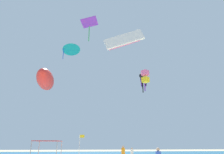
{
  "coord_description": "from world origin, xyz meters",
  "views": [
    {
      "loc": [
        -2.58,
        -18.94,
        2.19
      ],
      "look_at": [
        -0.41,
        6.26,
        10.46
      ],
      "focal_mm": 32.45,
      "sensor_mm": 36.0,
      "label": 1
    }
  ],
  "objects_px": {
    "kite_delta_teal": "(71,49)",
    "kite_diamond_purple": "(89,23)",
    "person_near_tent": "(132,153)",
    "kite_parafoil_white": "(124,40)",
    "person_central": "(123,152)",
    "canopy_tent": "(48,142)",
    "kite_inflatable_red": "(45,80)",
    "kite_box_pink": "(145,76)",
    "kite_octopus_black": "(143,77)",
    "banner_flag": "(80,145)"
  },
  "relations": [
    {
      "from": "person_near_tent",
      "to": "kite_parafoil_white",
      "type": "height_order",
      "value": "kite_parafoil_white"
    },
    {
      "from": "kite_parafoil_white",
      "to": "kite_box_pink",
      "type": "relative_size",
      "value": 3.01
    },
    {
      "from": "person_central",
      "to": "kite_parafoil_white",
      "type": "bearing_deg",
      "value": 47.71
    },
    {
      "from": "kite_octopus_black",
      "to": "kite_inflatable_red",
      "type": "relative_size",
      "value": 0.53
    },
    {
      "from": "kite_diamond_purple",
      "to": "banner_flag",
      "type": "bearing_deg",
      "value": 6.27
    },
    {
      "from": "canopy_tent",
      "to": "kite_diamond_purple",
      "type": "bearing_deg",
      "value": 61.53
    },
    {
      "from": "kite_diamond_purple",
      "to": "person_near_tent",
      "type": "bearing_deg",
      "value": 86.66
    },
    {
      "from": "kite_delta_teal",
      "to": "kite_inflatable_red",
      "type": "height_order",
      "value": "kite_delta_teal"
    },
    {
      "from": "banner_flag",
      "to": "kite_octopus_black",
      "type": "xyz_separation_m",
      "value": [
        12.69,
        17.43,
        14.85
      ]
    },
    {
      "from": "kite_parafoil_white",
      "to": "kite_inflatable_red",
      "type": "distance_m",
      "value": 13.3
    },
    {
      "from": "kite_parafoil_white",
      "to": "kite_delta_teal",
      "type": "relative_size",
      "value": 1.34
    },
    {
      "from": "person_near_tent",
      "to": "kite_parafoil_white",
      "type": "relative_size",
      "value": 0.26
    },
    {
      "from": "person_near_tent",
      "to": "banner_flag",
      "type": "height_order",
      "value": "banner_flag"
    },
    {
      "from": "kite_octopus_black",
      "to": "kite_delta_teal",
      "type": "height_order",
      "value": "kite_delta_teal"
    },
    {
      "from": "person_central",
      "to": "kite_octopus_black",
      "type": "height_order",
      "value": "kite_octopus_black"
    },
    {
      "from": "canopy_tent",
      "to": "person_near_tent",
      "type": "bearing_deg",
      "value": 27.14
    },
    {
      "from": "banner_flag",
      "to": "kite_delta_teal",
      "type": "height_order",
      "value": "kite_delta_teal"
    },
    {
      "from": "kite_box_pink",
      "to": "kite_diamond_purple",
      "type": "xyz_separation_m",
      "value": [
        -9.43,
        0.08,
        9.56
      ]
    },
    {
      "from": "kite_octopus_black",
      "to": "kite_inflatable_red",
      "type": "bearing_deg",
      "value": -120.28
    },
    {
      "from": "canopy_tent",
      "to": "kite_octopus_black",
      "type": "xyz_separation_m",
      "value": [
        16.09,
        19.61,
        14.48
      ]
    },
    {
      "from": "person_near_tent",
      "to": "kite_delta_teal",
      "type": "height_order",
      "value": "kite_delta_teal"
    },
    {
      "from": "person_near_tent",
      "to": "kite_inflatable_red",
      "type": "distance_m",
      "value": 16.49
    },
    {
      "from": "kite_delta_teal",
      "to": "person_near_tent",
      "type": "bearing_deg",
      "value": -60.38
    },
    {
      "from": "person_central",
      "to": "kite_parafoil_white",
      "type": "relative_size",
      "value": 0.31
    },
    {
      "from": "kite_box_pink",
      "to": "banner_flag",
      "type": "bearing_deg",
      "value": -8.46
    },
    {
      "from": "banner_flag",
      "to": "kite_inflatable_red",
      "type": "height_order",
      "value": "kite_inflatable_red"
    },
    {
      "from": "banner_flag",
      "to": "kite_octopus_black",
      "type": "bearing_deg",
      "value": 53.95
    },
    {
      "from": "person_central",
      "to": "kite_inflatable_red",
      "type": "bearing_deg",
      "value": -99.22
    },
    {
      "from": "kite_octopus_black",
      "to": "person_central",
      "type": "bearing_deg",
      "value": -90.18
    },
    {
      "from": "banner_flag",
      "to": "kite_delta_teal",
      "type": "distance_m",
      "value": 22.5
    },
    {
      "from": "kite_diamond_purple",
      "to": "kite_box_pink",
      "type": "bearing_deg",
      "value": 100.04
    },
    {
      "from": "kite_inflatable_red",
      "to": "kite_diamond_purple",
      "type": "bearing_deg",
      "value": -87.99
    },
    {
      "from": "canopy_tent",
      "to": "kite_octopus_black",
      "type": "distance_m",
      "value": 29.21
    },
    {
      "from": "kite_parafoil_white",
      "to": "kite_diamond_purple",
      "type": "height_order",
      "value": "kite_diamond_purple"
    },
    {
      "from": "kite_delta_teal",
      "to": "kite_diamond_purple",
      "type": "height_order",
      "value": "kite_diamond_purple"
    },
    {
      "from": "kite_delta_teal",
      "to": "kite_box_pink",
      "type": "relative_size",
      "value": 2.25
    },
    {
      "from": "canopy_tent",
      "to": "person_central",
      "type": "xyz_separation_m",
      "value": [
        8.79,
        2.87,
        -1.19
      ]
    },
    {
      "from": "canopy_tent",
      "to": "kite_delta_teal",
      "type": "relative_size",
      "value": 0.71
    },
    {
      "from": "canopy_tent",
      "to": "kite_inflatable_red",
      "type": "bearing_deg",
      "value": 112.49
    },
    {
      "from": "kite_box_pink",
      "to": "kite_diamond_purple",
      "type": "relative_size",
      "value": 0.51
    },
    {
      "from": "banner_flag",
      "to": "kite_delta_teal",
      "type": "relative_size",
      "value": 0.69
    },
    {
      "from": "kite_octopus_black",
      "to": "kite_inflatable_red",
      "type": "distance_m",
      "value": 23.68
    },
    {
      "from": "canopy_tent",
      "to": "person_central",
      "type": "distance_m",
      "value": 9.32
    },
    {
      "from": "person_near_tent",
      "to": "kite_parafoil_white",
      "type": "bearing_deg",
      "value": -19.14
    },
    {
      "from": "person_near_tent",
      "to": "kite_octopus_black",
      "type": "bearing_deg",
      "value": 161.81
    },
    {
      "from": "kite_delta_teal",
      "to": "kite_inflatable_red",
      "type": "relative_size",
      "value": 0.54
    },
    {
      "from": "person_near_tent",
      "to": "kite_inflatable_red",
      "type": "xyz_separation_m",
      "value": [
        -12.82,
        0.66,
        10.36
      ]
    },
    {
      "from": "canopy_tent",
      "to": "kite_parafoil_white",
      "type": "height_order",
      "value": "kite_parafoil_white"
    },
    {
      "from": "kite_parafoil_white",
      "to": "kite_inflatable_red",
      "type": "height_order",
      "value": "kite_parafoil_white"
    },
    {
      "from": "person_central",
      "to": "kite_box_pink",
      "type": "bearing_deg",
      "value": 138.3
    }
  ]
}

